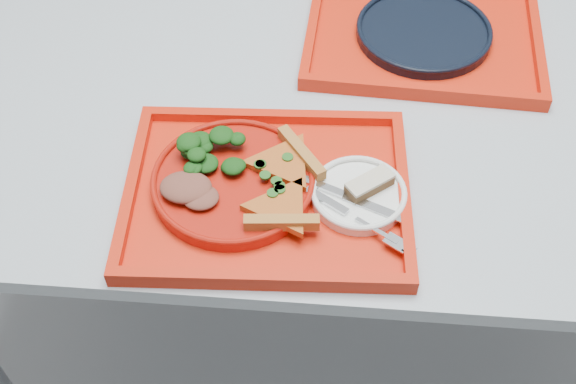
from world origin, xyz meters
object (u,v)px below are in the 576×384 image
Objects in this scene: tray_far at (422,39)px; navy_plate at (423,33)px; dinner_plate at (233,183)px; tray_main at (267,196)px; dessert_bar at (370,184)px.

tray_far is 0.01m from navy_plate.
tray_main is at bearing -10.30° from dinner_plate.
dessert_bar reaches higher than tray_main.
tray_main is 5.61× the size of dessert_bar.
dinner_plate is at bearing -127.89° from navy_plate.
dessert_bar is (0.22, 0.00, 0.02)m from dinner_plate.
navy_plate is at bearing 52.11° from dinner_plate.
dessert_bar reaches higher than navy_plate.
dinner_plate is (-0.32, -0.41, 0.02)m from tray_far.
dessert_bar is at bearing -104.17° from navy_plate.
tray_far is (0.26, 0.42, 0.00)m from tray_main.
tray_far is 5.61× the size of dessert_bar.
tray_far is 0.52m from dinner_plate.
dinner_plate is 1.00× the size of navy_plate.
tray_main is at bearing -119.21° from tray_far.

